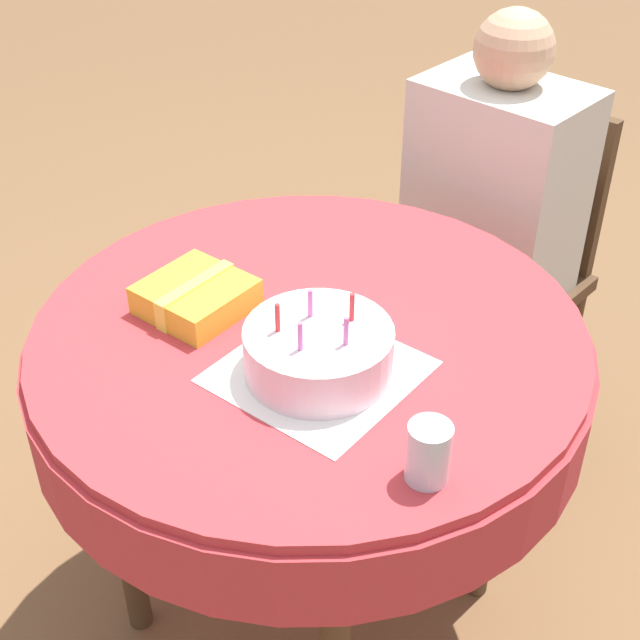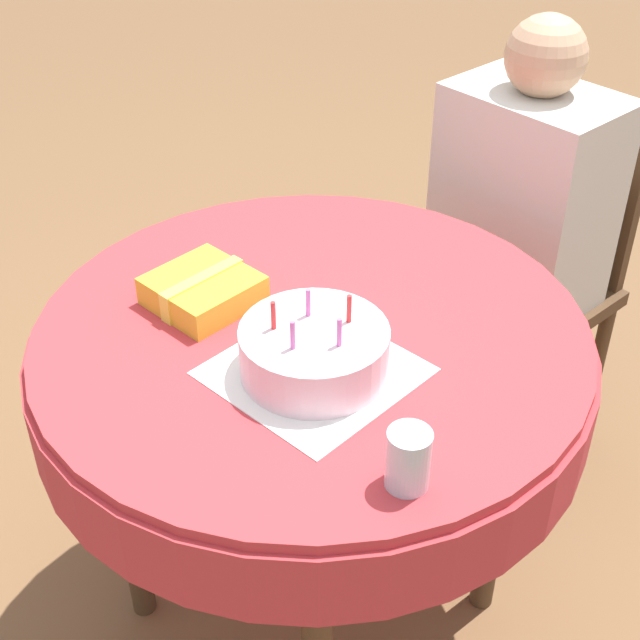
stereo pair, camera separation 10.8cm
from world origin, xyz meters
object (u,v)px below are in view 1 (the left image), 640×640
at_px(birthday_cake, 318,351).
at_px(gift_box, 196,296).
at_px(drinking_glass, 428,453).
at_px(chair, 500,262).
at_px(person, 489,205).

relative_size(birthday_cake, gift_box, 1.38).
relative_size(birthday_cake, drinking_glass, 2.58).
bearing_deg(gift_box, drinking_glass, -9.78).
distance_m(chair, birthday_cake, 0.96).
bearing_deg(drinking_glass, birthday_cake, 161.48).
bearing_deg(drinking_glass, gift_box, 170.22).
xyz_separation_m(person, gift_box, (-0.14, -0.80, 0.11)).
height_order(chair, birthday_cake, birthday_cake).
height_order(chair, gift_box, chair).
height_order(chair, drinking_glass, chair).
distance_m(birthday_cake, drinking_glass, 0.27).
bearing_deg(chair, drinking_glass, -63.89).
distance_m(birthday_cake, gift_box, 0.28).
bearing_deg(drinking_glass, person, 113.96).
height_order(person, birthday_cake, person).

